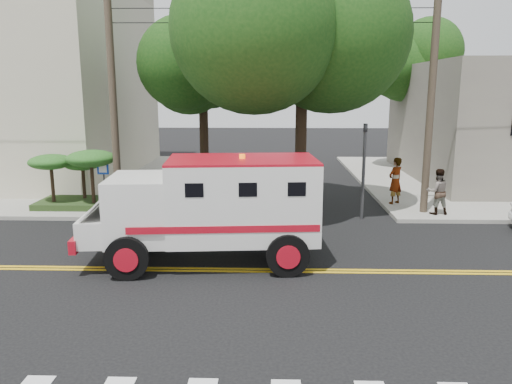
{
  "coord_description": "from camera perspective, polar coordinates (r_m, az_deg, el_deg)",
  "views": [
    {
      "loc": [
        0.31,
        -12.86,
        4.87
      ],
      "look_at": [
        -0.14,
        2.81,
        1.6
      ],
      "focal_mm": 35.0,
      "sensor_mm": 36.0,
      "label": 1
    }
  ],
  "objects": [
    {
      "name": "utility_pole_right",
      "position": [
        19.98,
        19.39,
        10.07
      ],
      "size": [
        0.28,
        0.28,
        9.0
      ],
      "primitive_type": "cylinder",
      "color": "#382D23",
      "rests_on": "ground"
    },
    {
      "name": "pedestrian_b",
      "position": [
        20.13,
        20.03,
        0.05
      ],
      "size": [
        0.89,
        0.71,
        1.75
      ],
      "primitive_type": "imported",
      "rotation": [
        0.0,
        0.0,
        3.2
      ],
      "color": "gray",
      "rests_on": "sidewalk_ne"
    },
    {
      "name": "traffic_signal",
      "position": [
        18.97,
        12.24,
        3.51
      ],
      "size": [
        0.15,
        0.18,
        3.6
      ],
      "color": "#3F3F42",
      "rests_on": "ground"
    },
    {
      "name": "sidewalk_nw",
      "position": [
        30.14,
        -25.67,
        1.46
      ],
      "size": [
        17.0,
        17.0,
        0.15
      ],
      "primitive_type": "cube",
      "color": "gray",
      "rests_on": "ground"
    },
    {
      "name": "tree_main",
      "position": [
        19.28,
        6.82,
        18.65
      ],
      "size": [
        6.08,
        5.7,
        9.85
      ],
      "color": "black",
      "rests_on": "ground"
    },
    {
      "name": "ground",
      "position": [
        13.75,
        0.23,
        -8.95
      ],
      "size": [
        100.0,
        100.0,
        0.0
      ],
      "primitive_type": "plane",
      "color": "black",
      "rests_on": "ground"
    },
    {
      "name": "utility_pole_left",
      "position": [
        19.77,
        -16.03,
        10.27
      ],
      "size": [
        0.28,
        0.28,
        9.0
      ],
      "primitive_type": "cylinder",
      "color": "#382D23",
      "rests_on": "ground"
    },
    {
      "name": "tree_right",
      "position": [
        29.9,
        18.76,
        13.53
      ],
      "size": [
        4.8,
        4.5,
        8.2
      ],
      "color": "black",
      "rests_on": "ground"
    },
    {
      "name": "accessibility_sign",
      "position": [
        20.42,
        -17.0,
        1.38
      ],
      "size": [
        0.45,
        0.1,
        2.02
      ],
      "color": "#3F3F42",
      "rests_on": "ground"
    },
    {
      "name": "pedestrian_a",
      "position": [
        21.42,
        15.63,
        1.26
      ],
      "size": [
        0.84,
        0.79,
        1.94
      ],
      "primitive_type": "imported",
      "rotation": [
        0.0,
        0.0,
        3.78
      ],
      "color": "gray",
      "rests_on": "sidewalk_ne"
    },
    {
      "name": "tree_left",
      "position": [
        24.84,
        -5.44,
        13.72
      ],
      "size": [
        4.48,
        4.2,
        7.7
      ],
      "color": "black",
      "rests_on": "ground"
    },
    {
      "name": "armored_truck",
      "position": [
        13.95,
        -5.04,
        -1.41
      ],
      "size": [
        6.72,
        3.1,
        2.98
      ],
      "rotation": [
        0.0,
        0.0,
        0.08
      ],
      "color": "silver",
      "rests_on": "ground"
    },
    {
      "name": "palm_planter",
      "position": [
        21.21,
        -19.83,
        2.34
      ],
      "size": [
        3.52,
        2.63,
        2.36
      ],
      "color": "#1E3314",
      "rests_on": "sidewalk_nw"
    }
  ]
}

